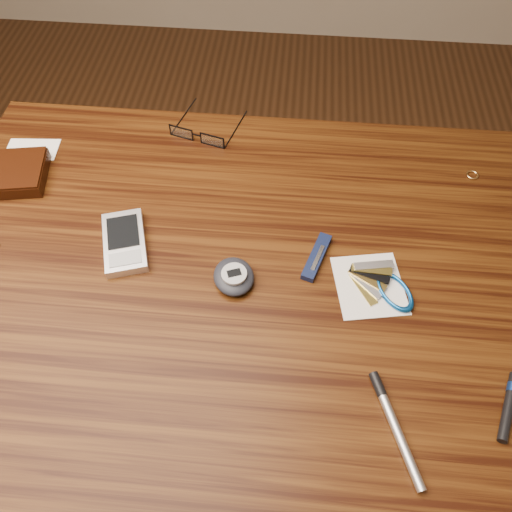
% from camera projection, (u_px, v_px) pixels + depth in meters
% --- Properties ---
extents(ground, '(3.80, 3.80, 0.00)m').
position_uv_depth(ground, '(251.00, 422.00, 1.36)').
color(ground, '#472814').
rests_on(ground, ground).
extents(desk, '(1.00, 0.70, 0.75)m').
position_uv_depth(desk, '(248.00, 304.00, 0.83)').
color(desk, '#381C08').
rests_on(desk, ground).
extents(wallet_and_card, '(0.13, 0.16, 0.03)m').
position_uv_depth(wallet_and_card, '(10.00, 173.00, 0.84)').
color(wallet_and_card, black).
rests_on(wallet_and_card, desk).
extents(eyeglasses, '(0.13, 0.14, 0.02)m').
position_uv_depth(eyeglasses, '(198.00, 135.00, 0.90)').
color(eyeglasses, black).
rests_on(eyeglasses, desk).
extents(gold_ring, '(0.02, 0.02, 0.00)m').
position_uv_depth(gold_ring, '(472.00, 175.00, 0.86)').
color(gold_ring, '#EAB86E').
rests_on(gold_ring, desk).
extents(pda_phone, '(0.09, 0.13, 0.02)m').
position_uv_depth(pda_phone, '(125.00, 242.00, 0.77)').
color(pda_phone, silver).
rests_on(pda_phone, desk).
extents(pedometer, '(0.08, 0.08, 0.03)m').
position_uv_depth(pedometer, '(234.00, 276.00, 0.72)').
color(pedometer, black).
rests_on(pedometer, desk).
extents(notepad_keys, '(0.13, 0.12, 0.01)m').
position_uv_depth(notepad_keys, '(381.00, 286.00, 0.72)').
color(notepad_keys, silver).
rests_on(notepad_keys, desk).
extents(pocket_knife, '(0.05, 0.09, 0.01)m').
position_uv_depth(pocket_knife, '(317.00, 257.00, 0.75)').
color(pocket_knife, '#101535').
rests_on(pocket_knife, desk).
extents(silver_pen, '(0.06, 0.14, 0.01)m').
position_uv_depth(silver_pen, '(392.00, 419.00, 0.61)').
color(silver_pen, '#B6B5BA').
rests_on(silver_pen, desk).
extents(black_blue_pen, '(0.04, 0.09, 0.01)m').
position_uv_depth(black_blue_pen, '(509.00, 404.00, 0.62)').
color(black_blue_pen, black).
rests_on(black_blue_pen, desk).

